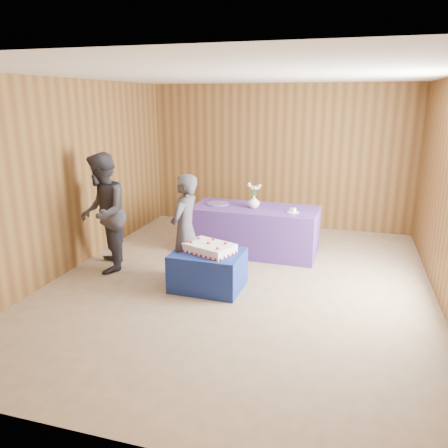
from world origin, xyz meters
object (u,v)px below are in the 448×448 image
at_px(guest_left, 185,230).
at_px(serving_table, 254,230).
at_px(sheet_cake, 209,248).
at_px(vase, 254,202).
at_px(cake_table, 208,270).
at_px(guest_right, 103,213).

bearing_deg(guest_left, serving_table, 162.11).
xyz_separation_m(sheet_cake, vase, (0.25, 1.52, 0.29)).
xyz_separation_m(sheet_cake, guest_left, (-0.37, 0.09, 0.19)).
bearing_deg(serving_table, cake_table, -98.40).
height_order(serving_table, guest_left, guest_left).
distance_m(cake_table, sheet_cake, 0.31).
distance_m(cake_table, vase, 1.67).
bearing_deg(sheet_cake, guest_right, -165.24).
relative_size(cake_table, vase, 4.57).
relative_size(serving_table, sheet_cake, 2.64).
xyz_separation_m(cake_table, guest_right, (-1.63, 0.20, 0.61)).
height_order(serving_table, sheet_cake, serving_table).
xyz_separation_m(cake_table, serving_table, (0.28, 1.55, 0.12)).
height_order(guest_left, guest_right, guest_right).
xyz_separation_m(cake_table, vase, (0.27, 1.54, 0.60)).
distance_m(cake_table, guest_left, 0.62).
xyz_separation_m(cake_table, guest_left, (-0.35, 0.11, 0.49)).
relative_size(serving_table, guest_right, 1.17).
bearing_deg(sheet_cake, guest_left, -172.38).
bearing_deg(serving_table, sheet_cake, -98.05).
height_order(sheet_cake, vase, vase).
distance_m(cake_table, guest_right, 1.75).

